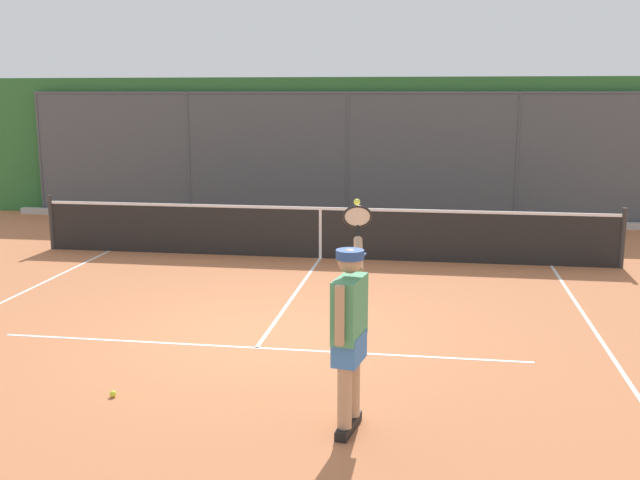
# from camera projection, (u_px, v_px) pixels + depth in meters

# --- Properties ---
(ground_plane) EXTENTS (60.00, 60.00, 0.00)m
(ground_plane) POSITION_uv_depth(u_px,v_px,m) (266.00, 335.00, 9.39)
(ground_plane) COLOR #B76B42
(court_line_markings) EXTENTS (8.38, 9.21, 0.01)m
(court_line_markings) POSITION_uv_depth(u_px,v_px,m) (249.00, 358.00, 8.58)
(court_line_markings) COLOR white
(court_line_markings) RESTS_ON ground
(fence_backdrop) EXTENTS (18.72, 1.37, 3.40)m
(fence_backdrop) POSITION_uv_depth(u_px,v_px,m) (351.00, 149.00, 18.20)
(fence_backdrop) COLOR #474C51
(fence_backdrop) RESTS_ON ground
(tennis_net) EXTENTS (10.76, 0.09, 1.07)m
(tennis_net) POSITION_uv_depth(u_px,v_px,m) (320.00, 232.00, 13.72)
(tennis_net) COLOR #2D2D2D
(tennis_net) RESTS_ON ground
(tennis_player) EXTENTS (0.33, 1.42, 1.98)m
(tennis_player) POSITION_uv_depth(u_px,v_px,m) (349.00, 325.00, 6.56)
(tennis_player) COLOR black
(tennis_player) RESTS_ON ground
(tennis_ball_by_sideline) EXTENTS (0.07, 0.07, 0.07)m
(tennis_ball_by_sideline) POSITION_uv_depth(u_px,v_px,m) (113.00, 394.00, 7.47)
(tennis_ball_by_sideline) COLOR #CCDB33
(tennis_ball_by_sideline) RESTS_ON ground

